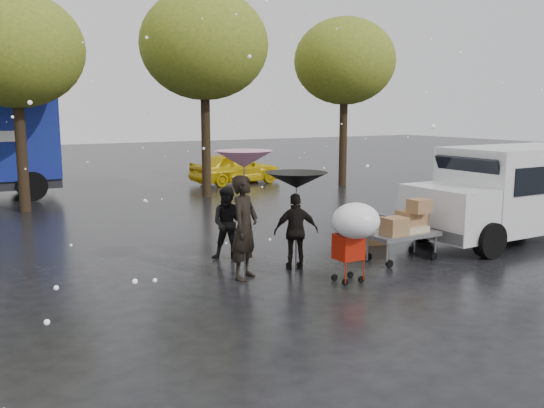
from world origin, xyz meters
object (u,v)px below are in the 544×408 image
white_van (511,191)px  person_pink (245,227)px  person_black (296,231)px  shopping_cart (355,225)px  yellow_taxi (236,168)px  vendor_cart (406,225)px

white_van → person_pink: bearing=177.3°
person_black → shopping_cart: (0.34, -1.36, 0.32)m
person_black → white_van: bearing=-162.7°
white_van → yellow_taxi: size_ratio=1.27×
person_pink → yellow_taxi: 13.78m
vendor_cart → yellow_taxi: (2.57, 12.89, -0.07)m
yellow_taxi → white_van: bearing=-179.6°
person_black → white_van: size_ratio=0.30×
yellow_taxi → vendor_cart: bearing=165.2°
person_black → yellow_taxi: size_ratio=0.38×
shopping_cart → yellow_taxi: size_ratio=0.38×
person_black → white_van: white_van is taller
person_pink → person_black: size_ratio=1.28×
vendor_cart → white_van: bearing=2.9°
person_black → yellow_taxi: person_black is taller
person_pink → person_black: bearing=-33.8°
person_pink → white_van: 6.90m
person_black → shopping_cart: bearing=125.3°
vendor_cart → shopping_cart: (-1.95, -0.79, 0.34)m
vendor_cart → white_van: white_van is taller
person_pink → yellow_taxi: bearing=26.8°
vendor_cart → white_van: size_ratio=0.31×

